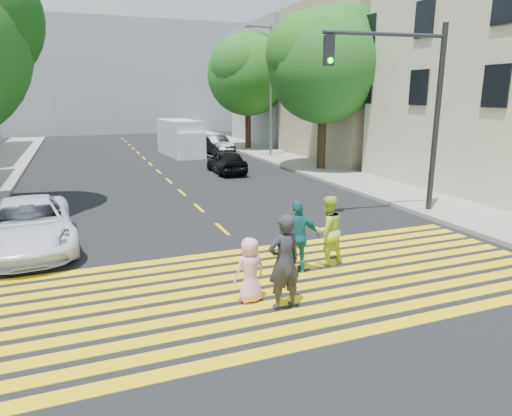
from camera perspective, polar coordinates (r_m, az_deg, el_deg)
ground at (r=9.55m, az=6.72°, el=-12.32°), size 120.00×120.00×0.00m
sidewalk_right at (r=26.13m, az=7.84°, el=4.80°), size 3.00×60.00×0.15m
crosswalk at (r=10.58m, az=3.45°, el=-9.49°), size 13.40×5.30×0.01m
lane_line at (r=30.58m, az=-13.48°, el=5.75°), size 0.12×34.40×0.01m
building_right_tan at (r=32.68m, az=14.96°, el=14.97°), size 10.00×10.00×10.00m
building_right_grey at (r=42.10m, az=5.86°, el=15.05°), size 10.00×10.00×10.00m
backdrop_block at (r=55.69m, az=-17.74°, el=15.26°), size 30.00×8.00×12.00m
tree_right_near at (r=25.95m, az=8.72°, el=17.84°), size 7.88×7.56×8.88m
tree_right_far at (r=35.81m, az=-0.97°, el=16.82°), size 8.02×8.02×8.80m
pedestrian_man at (r=9.15m, az=3.53°, el=-6.76°), size 0.76×0.54×1.96m
pedestrian_woman at (r=11.64m, az=8.92°, el=-2.78°), size 0.91×0.73×1.78m
pedestrian_child at (r=9.50m, az=-0.75°, el=-7.76°), size 0.74×0.54×1.39m
pedestrian_extra at (r=11.00m, az=5.27°, el=-3.63°), size 1.12×0.65×1.79m
white_sedan at (r=14.16m, az=-26.57°, el=-1.91°), size 2.69×5.15×1.39m
dark_car_near at (r=25.08m, az=-3.72°, el=5.81°), size 1.57×3.77×1.28m
silver_car at (r=37.07m, az=-10.08°, el=8.29°), size 2.24×4.52×1.26m
dark_car_parked at (r=33.45m, az=-5.01°, el=7.92°), size 1.76×4.18×1.34m
white_van at (r=32.70m, az=-9.32°, el=8.52°), size 2.40×5.36×2.46m
traffic_signal at (r=16.64m, az=18.47°, el=13.37°), size 4.44×0.75×6.53m
street_lamp at (r=30.90m, az=1.58°, el=15.31°), size 1.93×0.40×8.53m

